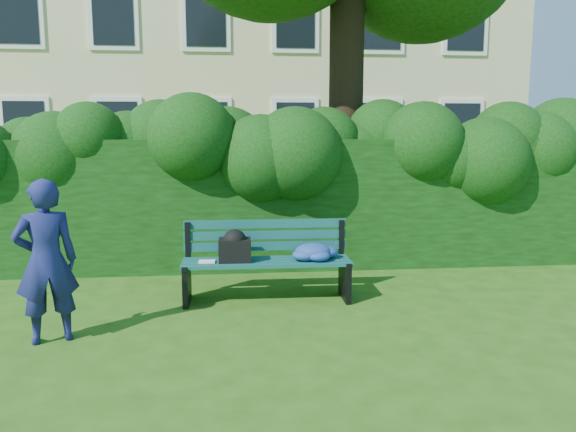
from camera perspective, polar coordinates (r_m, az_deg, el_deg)
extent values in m
plane|color=#294E13|center=(6.06, 0.61, -9.79)|extent=(80.00, 80.00, 0.00)
cube|color=beige|center=(20.13, -4.33, 20.40)|extent=(16.00, 8.00, 12.00)
cube|color=white|center=(16.56, -25.13, 8.19)|extent=(1.30, 0.08, 1.60)
cube|color=black|center=(16.52, -25.18, 8.19)|extent=(1.05, 0.04, 1.35)
cube|color=white|center=(15.95, -16.87, 8.65)|extent=(1.30, 0.08, 1.60)
cube|color=black|center=(15.91, -16.89, 8.64)|extent=(1.05, 0.04, 1.35)
cube|color=white|center=(15.69, -8.12, 8.93)|extent=(1.30, 0.08, 1.60)
cube|color=black|center=(15.65, -8.13, 8.93)|extent=(1.05, 0.04, 1.35)
cube|color=white|center=(15.79, 0.72, 9.02)|extent=(1.30, 0.08, 1.60)
cube|color=black|center=(15.75, 0.74, 9.02)|extent=(1.05, 0.04, 1.35)
cube|color=white|center=(16.25, 9.26, 8.90)|extent=(1.30, 0.08, 1.60)
cube|color=black|center=(16.22, 9.30, 8.90)|extent=(1.05, 0.04, 1.35)
cube|color=white|center=(17.04, 17.15, 8.62)|extent=(1.30, 0.08, 1.60)
cube|color=black|center=(17.01, 17.21, 8.61)|extent=(1.05, 0.04, 1.35)
cube|color=white|center=(16.81, -25.78, 17.76)|extent=(1.30, 0.08, 1.60)
cube|color=black|center=(16.77, -25.83, 17.78)|extent=(1.05, 0.04, 1.35)
cube|color=white|center=(16.21, -17.33, 18.58)|extent=(1.30, 0.08, 1.60)
cube|color=black|center=(16.17, -17.36, 18.61)|extent=(1.05, 0.04, 1.35)
cube|color=white|center=(15.95, -8.35, 19.04)|extent=(1.30, 0.08, 1.60)
cube|color=black|center=(15.91, -8.35, 19.07)|extent=(1.05, 0.04, 1.35)
cube|color=white|center=(16.05, 0.74, 19.06)|extent=(1.30, 0.08, 1.60)
cube|color=black|center=(16.01, 0.76, 19.09)|extent=(1.05, 0.04, 1.35)
cube|color=white|center=(16.51, 9.51, 18.66)|extent=(1.30, 0.08, 1.60)
cube|color=black|center=(16.47, 9.55, 18.68)|extent=(1.05, 0.04, 1.35)
cube|color=white|center=(17.28, 17.59, 17.93)|extent=(1.30, 0.08, 1.60)
cube|color=black|center=(17.25, 17.65, 17.95)|extent=(1.05, 0.04, 1.35)
cube|color=black|center=(8.00, -1.22, 1.38)|extent=(10.00, 1.00, 1.80)
cylinder|color=black|center=(8.93, 5.94, 13.67)|extent=(0.53, 0.53, 5.40)
cube|color=#0E4645|center=(6.18, -2.09, -5.08)|extent=(1.90, 0.13, 0.04)
cube|color=#0E4645|center=(6.29, -2.15, -4.82)|extent=(1.90, 0.13, 0.04)
cube|color=#0E4645|center=(6.41, -2.21, -4.57)|extent=(1.90, 0.13, 0.04)
cube|color=#0E4645|center=(6.53, -2.26, -4.32)|extent=(1.90, 0.13, 0.04)
cube|color=#0E4645|center=(6.58, -2.30, -3.06)|extent=(1.89, 0.07, 0.10)
cube|color=#0E4645|center=(6.56, -2.31, -1.93)|extent=(1.89, 0.07, 0.10)
cube|color=#0E4645|center=(6.55, -2.32, -0.80)|extent=(1.89, 0.07, 0.10)
cube|color=black|center=(6.43, -10.23, -6.78)|extent=(0.07, 0.50, 0.44)
cube|color=black|center=(6.58, -10.14, -2.56)|extent=(0.06, 0.06, 0.45)
cube|color=black|center=(6.32, -10.33, -4.98)|extent=(0.07, 0.42, 0.05)
cube|color=black|center=(6.51, 5.79, -6.48)|extent=(0.07, 0.50, 0.44)
cube|color=black|center=(6.66, 5.43, -2.32)|extent=(0.06, 0.06, 0.45)
cube|color=black|center=(6.41, 5.90, -4.70)|extent=(0.07, 0.42, 0.05)
cube|color=white|center=(6.30, -8.24, -4.61)|extent=(0.18, 0.13, 0.02)
cube|color=black|center=(6.31, -5.42, -3.45)|extent=(0.36, 0.29, 0.25)
imported|color=navy|center=(5.52, -23.37, -4.25)|extent=(0.64, 0.54, 1.50)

